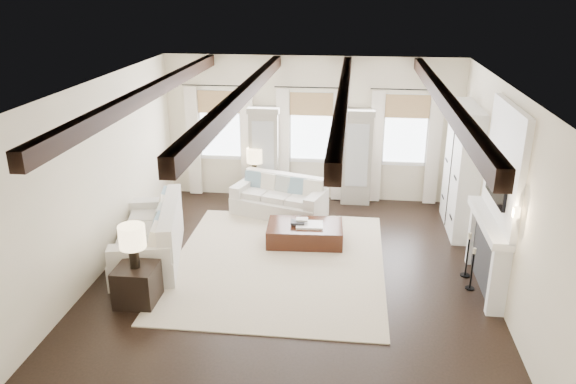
# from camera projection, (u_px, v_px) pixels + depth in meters

# --- Properties ---
(ground) EXTENTS (7.50, 7.50, 0.00)m
(ground) POSITION_uv_depth(u_px,v_px,m) (293.00, 275.00, 9.50)
(ground) COLOR black
(ground) RESTS_ON ground
(room_shell) EXTENTS (6.54, 7.54, 3.22)m
(room_shell) POSITION_uv_depth(u_px,v_px,m) (342.00, 155.00, 9.59)
(room_shell) COLOR #F9EDCE
(room_shell) RESTS_ON ground
(area_rug) EXTENTS (3.69, 4.40, 0.02)m
(area_rug) POSITION_uv_depth(u_px,v_px,m) (278.00, 262.00, 9.92)
(area_rug) COLOR beige
(area_rug) RESTS_ON ground
(sofa_back) EXTENTS (2.11, 1.44, 0.83)m
(sofa_back) POSITION_uv_depth(u_px,v_px,m) (280.00, 199.00, 11.90)
(sofa_back) COLOR silver
(sofa_back) RESTS_ON ground
(sofa_left) EXTENTS (1.57, 2.52, 1.00)m
(sofa_left) POSITION_uv_depth(u_px,v_px,m) (153.00, 238.00, 9.95)
(sofa_left) COLOR silver
(sofa_left) RESTS_ON ground
(ottoman) EXTENTS (1.46, 0.96, 0.37)m
(ottoman) POSITION_uv_depth(u_px,v_px,m) (305.00, 234.00, 10.63)
(ottoman) COLOR black
(ottoman) RESTS_ON ground
(tray) EXTENTS (0.52, 0.41, 0.04)m
(tray) POSITION_uv_depth(u_px,v_px,m) (310.00, 225.00, 10.51)
(tray) COLOR white
(tray) RESTS_ON ottoman
(book_lower) EXTENTS (0.27, 0.21, 0.04)m
(book_lower) POSITION_uv_depth(u_px,v_px,m) (298.00, 222.00, 10.53)
(book_lower) COLOR #262628
(book_lower) RESTS_ON tray
(book_upper) EXTENTS (0.23, 0.18, 0.03)m
(book_upper) POSITION_uv_depth(u_px,v_px,m) (302.00, 219.00, 10.57)
(book_upper) COLOR beige
(book_upper) RESTS_ON book_lower
(side_table_front) EXTENTS (0.61, 0.61, 0.61)m
(side_table_front) POSITION_uv_depth(u_px,v_px,m) (137.00, 285.00, 8.61)
(side_table_front) COLOR black
(side_table_front) RESTS_ON ground
(lamp_front) EXTENTS (0.40, 0.40, 0.69)m
(lamp_front) POSITION_uv_depth(u_px,v_px,m) (132.00, 239.00, 8.34)
(lamp_front) COLOR black
(lamp_front) RESTS_ON side_table_front
(side_table_back) EXTENTS (0.40, 0.40, 0.60)m
(side_table_back) POSITION_uv_depth(u_px,v_px,m) (255.00, 188.00, 12.66)
(side_table_back) COLOR black
(side_table_back) RESTS_ON ground
(lamp_back) EXTENTS (0.36, 0.36, 0.62)m
(lamp_back) POSITION_uv_depth(u_px,v_px,m) (255.00, 157.00, 12.41)
(lamp_back) COLOR black
(lamp_back) RESTS_ON side_table_back
(candlestick_near) EXTENTS (0.15, 0.15, 0.73)m
(candlestick_near) POSITION_uv_depth(u_px,v_px,m) (472.00, 272.00, 8.98)
(candlestick_near) COLOR black
(candlestick_near) RESTS_ON ground
(candlestick_far) EXTENTS (0.16, 0.16, 0.80)m
(candlestick_far) POSITION_uv_depth(u_px,v_px,m) (467.00, 258.00, 9.38)
(candlestick_far) COLOR black
(candlestick_far) RESTS_ON ground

